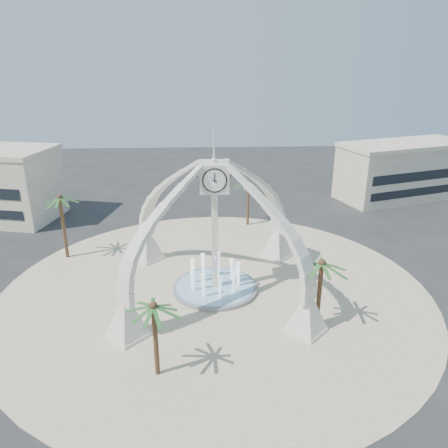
{
  "coord_description": "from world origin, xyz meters",
  "views": [
    {
      "loc": [
        -0.95,
        -36.38,
        20.66
      ],
      "look_at": [
        0.95,
        2.0,
        5.91
      ],
      "focal_mm": 35.0,
      "sensor_mm": 36.0,
      "label": 1
    }
  ],
  "objects_px": {
    "palm_north": "(248,184)",
    "palm_south": "(153,307)",
    "fountain": "(215,287)",
    "palm_west": "(59,198)",
    "clock_tower": "(215,226)",
    "palm_east": "(322,264)"
  },
  "relations": [
    {
      "from": "clock_tower",
      "to": "fountain",
      "type": "distance_m",
      "value": 6.2
    },
    {
      "from": "clock_tower",
      "to": "palm_north",
      "type": "bearing_deg",
      "value": 74.19
    },
    {
      "from": "fountain",
      "to": "palm_south",
      "type": "xyz_separation_m",
      "value": [
        -4.35,
        -11.55,
        5.1
      ]
    },
    {
      "from": "fountain",
      "to": "palm_north",
      "type": "height_order",
      "value": "palm_north"
    },
    {
      "from": "palm_east",
      "to": "clock_tower",
      "type": "bearing_deg",
      "value": 143.54
    },
    {
      "from": "fountain",
      "to": "palm_west",
      "type": "bearing_deg",
      "value": 153.44
    },
    {
      "from": "clock_tower",
      "to": "fountain",
      "type": "xyz_separation_m",
      "value": [
        0.0,
        0.0,
        -6.2
      ]
    },
    {
      "from": "palm_east",
      "to": "palm_north",
      "type": "distance_m",
      "value": 23.22
    },
    {
      "from": "palm_west",
      "to": "palm_south",
      "type": "bearing_deg",
      "value": -59.16
    },
    {
      "from": "clock_tower",
      "to": "palm_south",
      "type": "distance_m",
      "value": 12.39
    },
    {
      "from": "palm_north",
      "to": "palm_south",
      "type": "bearing_deg",
      "value": -107.8
    },
    {
      "from": "palm_west",
      "to": "clock_tower",
      "type": "bearing_deg",
      "value": -26.56
    },
    {
      "from": "palm_east",
      "to": "palm_west",
      "type": "xyz_separation_m",
      "value": [
        -24.24,
        14.08,
        1.28
      ]
    },
    {
      "from": "clock_tower",
      "to": "fountain",
      "type": "relative_size",
      "value": 2.24
    },
    {
      "from": "palm_east",
      "to": "palm_north",
      "type": "xyz_separation_m",
      "value": [
        -3.43,
        22.96,
        0.07
      ]
    },
    {
      "from": "clock_tower",
      "to": "palm_west",
      "type": "bearing_deg",
      "value": 153.44
    },
    {
      "from": "fountain",
      "to": "palm_west",
      "type": "relative_size",
      "value": 1.04
    },
    {
      "from": "palm_north",
      "to": "palm_south",
      "type": "relative_size",
      "value": 1.03
    },
    {
      "from": "fountain",
      "to": "palm_west",
      "type": "height_order",
      "value": "palm_west"
    },
    {
      "from": "clock_tower",
      "to": "fountain",
      "type": "bearing_deg",
      "value": 90.0
    },
    {
      "from": "clock_tower",
      "to": "palm_south",
      "type": "height_order",
      "value": "clock_tower"
    },
    {
      "from": "palm_north",
      "to": "palm_south",
      "type": "height_order",
      "value": "palm_north"
    }
  ]
}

